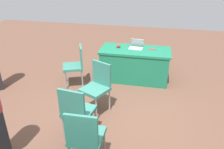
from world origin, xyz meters
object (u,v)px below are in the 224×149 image
table_foreground (135,64)px  yarn_ball (118,46)px  chair_by_pillar (97,85)px  chair_tucked_left (85,136)px  scissors_red (152,49)px  chair_tucked_right (76,110)px  chair_aisle (76,64)px  laptop_silver (136,46)px

table_foreground → yarn_ball: (0.41, -0.03, 0.43)m
table_foreground → chair_by_pillar: 1.58m
chair_tucked_left → scissors_red: size_ratio=5.26×
chair_tucked_right → scissors_red: chair_tucked_right is taller
chair_tucked_right → chair_by_pillar: 0.83m
chair_aisle → laptop_silver: size_ratio=2.73×
scissors_red → yarn_ball: bearing=-160.7°
laptop_silver → yarn_ball: laptop_silver is taller
chair_tucked_right → scissors_red: size_ratio=5.23×
table_foreground → chair_aisle: 1.41m
chair_tucked_left → chair_by_pillar: 1.37m
laptop_silver → scissors_red: bearing=-175.5°
table_foreground → chair_tucked_right: size_ratio=1.75×
yarn_ball → scissors_red: yarn_ball is taller
chair_tucked_left → scissors_red: 3.01m
table_foreground → chair_by_pillar: (0.50, 1.48, 0.17)m
chair_by_pillar → chair_aisle: bearing=-24.3°
table_foreground → chair_tucked_left: 2.85m
chair_tucked_right → yarn_ball: (-0.18, -2.34, 0.27)m
table_foreground → scissors_red: (-0.38, -0.09, 0.38)m
scissors_red → chair_tucked_right: bearing=-97.5°
chair_tucked_left → scissors_red: bearing=75.6°
chair_tucked_right → laptop_silver: laptop_silver is taller
chair_tucked_right → chair_aisle: (0.67, -1.71, -0.00)m
chair_tucked_right → scissors_red: bearing=74.8°
scissors_red → chair_by_pillar: bearing=-104.7°
chair_tucked_right → chair_aisle: size_ratio=1.00×
chair_aisle → laptop_silver: laptop_silver is taller
table_foreground → chair_tucked_left: (0.28, 2.83, 0.16)m
table_foreground → laptop_silver: size_ratio=4.79×
chair_aisle → table_foreground: bearing=-87.5°
laptop_silver → chair_aisle: bearing=34.6°
chair_by_pillar → laptop_silver: size_ratio=2.78×
table_foreground → yarn_ball: 0.59m
chair_by_pillar → yarn_ball: size_ratio=10.48×
chair_tucked_left → yarn_ball: bearing=91.0°
chair_tucked_right → chair_by_pillar: bearing=90.5°
table_foreground → laptop_silver: 0.43m
table_foreground → chair_by_pillar: size_ratio=1.72×
table_foreground → scissors_red: scissors_red is taller
laptop_silver → chair_tucked_right: bearing=81.6°
chair_aisle → chair_by_pillar: 1.17m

